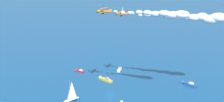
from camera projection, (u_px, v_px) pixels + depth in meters
The scene contains 12 objects.
ground_plane at pixel (110, 95), 150.52m from camera, with size 2000.00×2000.00×0.00m, color navy.
sailboat_far_port at pixel (72, 91), 142.73m from camera, with size 6.09×8.64×10.84m.
motorboat_far_stbd at pixel (80, 71), 182.44m from camera, with size 6.04×5.56×1.90m.
motorboat_offshore at pixel (119, 70), 184.13m from camera, with size 7.27×4.81×2.09m.
motorboat_trailing at pixel (105, 79), 168.48m from camera, with size 8.82×6.70×2.60m.
motorboat_ahead at pixel (188, 84), 162.26m from camera, with size 8.35×6.01×2.43m.
biplane_lead at pixel (104, 11), 131.56m from camera, with size 6.85×6.93×3.60m.
wingwalker_lead at pixel (104, 6), 131.06m from camera, with size 1.32×0.88×1.53m.
smoke_trail_lead at pixel (166, 14), 123.22m from camera, with size 20.24×28.84×3.80m.
biplane_wingman at pixel (122, 13), 144.88m from camera, with size 6.85×6.93×3.60m.
wingwalker_wingman at pixel (122, 9), 144.37m from camera, with size 0.83×0.57×1.77m.
smoke_trail_wingman at pixel (199, 18), 133.85m from camera, with size 26.67×38.72×5.48m.
Camera 1 is at (-134.43, 32.42, 63.40)m, focal length 47.80 mm.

